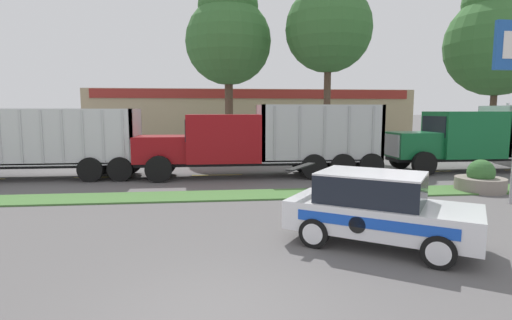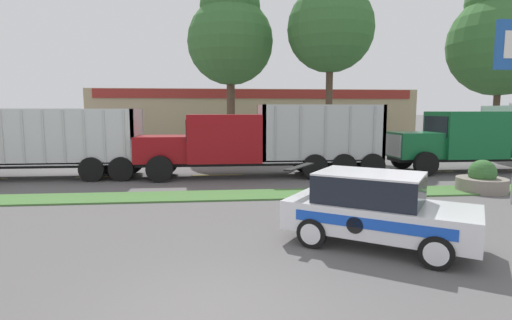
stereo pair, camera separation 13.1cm
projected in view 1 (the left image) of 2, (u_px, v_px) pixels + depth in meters
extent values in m
plane|color=#5B5959|center=(217.00, 318.00, 5.94)|extent=(600.00, 600.00, 0.00)
cube|color=#477538|center=(214.00, 196.00, 14.39)|extent=(120.00, 1.71, 0.06)
cube|color=yellow|center=(101.00, 177.00, 18.61)|extent=(2.40, 0.14, 0.01)
cube|color=yellow|center=(217.00, 175.00, 19.20)|extent=(2.40, 0.14, 0.01)
cube|color=yellow|center=(326.00, 173.00, 19.80)|extent=(2.40, 0.14, 0.01)
cube|color=yellow|center=(429.00, 171.00, 20.39)|extent=(2.40, 0.14, 0.01)
cube|color=black|center=(14.00, 165.00, 18.03)|extent=(11.01, 1.28, 0.18)
cube|color=silver|center=(73.00, 161.00, 18.30)|extent=(5.85, 2.32, 0.12)
cube|color=silver|center=(5.00, 136.00, 17.84)|extent=(0.16, 2.32, 2.39)
cube|color=silver|center=(136.00, 135.00, 18.46)|extent=(0.16, 2.32, 2.39)
cube|color=silver|center=(63.00, 137.00, 17.08)|extent=(5.85, 0.16, 2.39)
cube|color=silver|center=(79.00, 134.00, 19.21)|extent=(5.85, 0.16, 2.39)
cube|color=#BCBCC1|center=(0.00, 137.00, 16.71)|extent=(0.10, 0.04, 2.27)
cube|color=#BCBCC1|center=(21.00, 137.00, 16.80)|extent=(0.10, 0.04, 2.27)
cube|color=#BCBCC1|center=(42.00, 137.00, 16.89)|extent=(0.10, 0.04, 2.27)
cube|color=#BCBCC1|center=(62.00, 137.00, 16.99)|extent=(0.10, 0.04, 2.27)
cube|color=#BCBCC1|center=(83.00, 137.00, 17.08)|extent=(0.10, 0.04, 2.27)
cube|color=#BCBCC1|center=(103.00, 137.00, 17.17)|extent=(0.10, 0.04, 2.27)
cube|color=#BCBCC1|center=(123.00, 136.00, 17.26)|extent=(0.10, 0.04, 2.27)
cylinder|color=black|center=(120.00, 169.00, 17.46)|extent=(1.08, 0.30, 1.08)
cylinder|color=black|center=(130.00, 163.00, 19.71)|extent=(1.08, 0.30, 1.08)
cylinder|color=black|center=(90.00, 170.00, 17.32)|extent=(1.08, 0.30, 1.08)
cylinder|color=black|center=(104.00, 163.00, 19.57)|extent=(1.08, 0.30, 1.08)
cube|color=black|center=(258.00, 162.00, 18.76)|extent=(11.29, 1.27, 0.18)
cube|color=maroon|center=(161.00, 149.00, 18.18)|extent=(2.36, 1.89, 1.18)
cube|color=#B7B7BC|center=(134.00, 149.00, 18.05)|extent=(0.06, 1.62, 1.01)
cube|color=maroon|center=(223.00, 138.00, 18.44)|extent=(3.30, 2.31, 2.15)
cube|color=black|center=(187.00, 130.00, 18.21)|extent=(0.04, 1.96, 0.97)
cylinder|color=silver|center=(263.00, 122.00, 17.80)|extent=(0.14, 0.14, 1.45)
cube|color=#B7B7BC|center=(317.00, 158.00, 19.05)|extent=(5.63, 2.31, 0.12)
cube|color=#B7B7BC|center=(261.00, 132.00, 18.60)|extent=(0.16, 2.31, 2.54)
cube|color=#B7B7BC|center=(373.00, 132.00, 19.20)|extent=(0.16, 2.31, 2.54)
cube|color=#B7B7BC|center=(324.00, 133.00, 17.84)|extent=(5.63, 0.16, 2.54)
cube|color=#B7B7BC|center=(312.00, 131.00, 19.96)|extent=(5.63, 0.16, 2.54)
cube|color=#A3A3A8|center=(275.00, 134.00, 17.49)|extent=(0.10, 0.04, 2.41)
cube|color=#A3A3A8|center=(300.00, 133.00, 17.61)|extent=(0.10, 0.04, 2.41)
cube|color=#A3A3A8|center=(325.00, 133.00, 17.74)|extent=(0.10, 0.04, 2.41)
cube|color=#A3A3A8|center=(349.00, 133.00, 17.86)|extent=(0.10, 0.04, 2.41)
cube|color=#A3A3A8|center=(373.00, 133.00, 17.99)|extent=(0.10, 0.04, 2.41)
cylinder|color=black|center=(159.00, 169.00, 17.16)|extent=(1.15, 0.30, 1.15)
cylinder|color=black|center=(165.00, 163.00, 19.40)|extent=(1.15, 0.30, 1.15)
cylinder|color=black|center=(371.00, 166.00, 18.21)|extent=(1.15, 0.30, 1.15)
cylinder|color=black|center=(353.00, 160.00, 20.44)|extent=(1.15, 0.30, 1.15)
cylinder|color=black|center=(343.00, 166.00, 18.06)|extent=(1.15, 0.30, 1.15)
cylinder|color=black|center=(328.00, 160.00, 20.30)|extent=(1.15, 0.30, 1.15)
cylinder|color=black|center=(314.00, 167.00, 17.91)|extent=(1.15, 0.30, 1.15)
cylinder|color=black|center=(302.00, 161.00, 20.15)|extent=(1.15, 0.30, 1.15)
cube|color=black|center=(503.00, 158.00, 20.64)|extent=(12.17, 1.36, 0.18)
cube|color=#146033|center=(412.00, 145.00, 20.00)|extent=(2.18, 2.03, 1.26)
cube|color=#B7B7BC|center=(391.00, 145.00, 19.87)|extent=(0.06, 1.74, 1.07)
cube|color=#146033|center=(463.00, 134.00, 20.23)|extent=(3.20, 2.48, 2.28)
cube|color=black|center=(434.00, 126.00, 20.00)|extent=(0.04, 2.11, 1.03)
cylinder|color=silver|center=(507.00, 119.00, 19.53)|extent=(0.14, 0.14, 1.56)
cube|color=silver|center=(494.00, 130.00, 20.39)|extent=(0.16, 2.48, 2.52)
cylinder|color=black|center=(424.00, 164.00, 18.89)|extent=(1.16, 0.30, 1.16)
cylinder|color=black|center=(400.00, 158.00, 21.30)|extent=(1.16, 0.30, 1.16)
cube|color=white|center=(381.00, 217.00, 9.10)|extent=(4.45, 3.87, 0.66)
cube|color=black|center=(371.00, 188.00, 9.14)|extent=(2.79, 2.63, 0.64)
cube|color=white|center=(371.00, 173.00, 9.10)|extent=(2.79, 2.63, 0.04)
cube|color=black|center=(301.00, 167.00, 9.91)|extent=(1.00, 1.32, 0.03)
cube|color=blue|center=(372.00, 224.00, 8.28)|extent=(2.72, 1.90, 0.23)
cylinder|color=black|center=(357.00, 225.00, 8.44)|extent=(0.30, 0.21, 0.36)
cylinder|color=black|center=(439.00, 252.00, 7.77)|extent=(0.67, 0.55, 0.68)
cylinder|color=silver|center=(438.00, 254.00, 7.68)|extent=(0.39, 0.28, 0.47)
cylinder|color=black|center=(445.00, 229.00, 9.30)|extent=(0.67, 0.55, 0.68)
cylinder|color=silver|center=(445.00, 228.00, 9.39)|extent=(0.39, 0.28, 0.47)
cylinder|color=black|center=(314.00, 233.00, 8.98)|extent=(0.67, 0.55, 0.68)
cylinder|color=silver|center=(312.00, 234.00, 8.89)|extent=(0.39, 0.28, 0.47)
cylinder|color=black|center=(337.00, 215.00, 10.52)|extent=(0.67, 0.55, 0.68)
cylinder|color=silver|center=(339.00, 214.00, 10.61)|extent=(0.39, 0.28, 0.47)
cylinder|color=gray|center=(480.00, 184.00, 15.36)|extent=(1.82, 1.82, 0.52)
sphere|color=#386B33|center=(481.00, 172.00, 15.30)|extent=(1.00, 1.00, 1.00)
cube|color=tan|center=(249.00, 116.00, 42.00)|extent=(30.15, 12.00, 5.05)
cube|color=maroon|center=(255.00, 94.00, 35.78)|extent=(28.65, 0.10, 0.80)
cylinder|color=brown|center=(327.00, 106.00, 26.12)|extent=(0.45, 0.45, 6.78)
sphere|color=#386B33|center=(329.00, 29.00, 25.52)|extent=(5.55, 5.55, 5.55)
cylinder|color=brown|center=(492.00, 115.00, 27.51)|extent=(0.43, 0.43, 5.64)
sphere|color=#386B33|center=(498.00, 45.00, 26.94)|extent=(6.85, 6.85, 6.85)
sphere|color=#386B33|center=(501.00, 3.00, 26.61)|extent=(4.79, 4.79, 4.79)
cylinder|color=brown|center=(229.00, 111.00, 27.60)|extent=(0.56, 0.56, 6.14)
sphere|color=#386B33|center=(228.00, 42.00, 27.03)|extent=(5.81, 5.81, 5.81)
sphere|color=#386B33|center=(228.00, 6.00, 26.74)|extent=(4.07, 4.07, 4.07)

